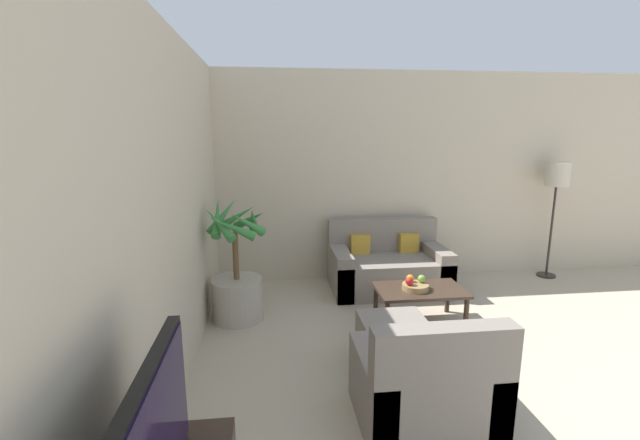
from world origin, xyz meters
TOP-DOWN VIEW (x-y plane):
  - wall_back at (0.00, 6.65)m, footprint 8.70×0.06m
  - wall_left at (-3.58, 3.31)m, footprint 0.06×8.22m
  - potted_palm at (-3.23, 5.47)m, footprint 0.67×0.68m
  - sofa_loveseat at (-1.43, 6.15)m, footprint 1.41×0.84m
  - floor_lamp at (0.86, 6.34)m, footprint 0.30×0.30m
  - coffee_table at (-1.36, 5.15)m, footprint 0.89×0.54m
  - fruit_bowl at (-1.43, 5.13)m, footprint 0.27×0.27m
  - apple_red at (-1.50, 5.11)m, footprint 0.08×0.08m
  - apple_green at (-1.35, 5.17)m, footprint 0.08×0.08m
  - orange_fruit at (-1.46, 5.20)m, footprint 0.08×0.08m
  - armchair at (-1.86, 3.64)m, footprint 0.88×0.76m
  - ottoman at (-1.85, 4.45)m, footprint 0.56×0.50m

SIDE VIEW (x-z plane):
  - ottoman at x=-1.85m, z-range 0.00..0.39m
  - armchair at x=-1.86m, z-range -0.15..0.69m
  - sofa_loveseat at x=-1.43m, z-range -0.14..0.70m
  - coffee_table at x=-1.36m, z-range 0.14..0.51m
  - fruit_bowl at x=-1.43m, z-range 0.37..0.43m
  - potted_palm at x=-3.23m, z-range -0.23..1.07m
  - orange_fruit at x=-1.46m, z-range 0.43..0.51m
  - apple_green at x=-1.35m, z-range 0.43..0.51m
  - apple_red at x=-1.50m, z-range 0.43..0.52m
  - floor_lamp at x=0.86m, z-range 0.53..2.08m
  - wall_back at x=0.00m, z-range 0.00..2.70m
  - wall_left at x=-3.58m, z-range 0.00..2.70m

